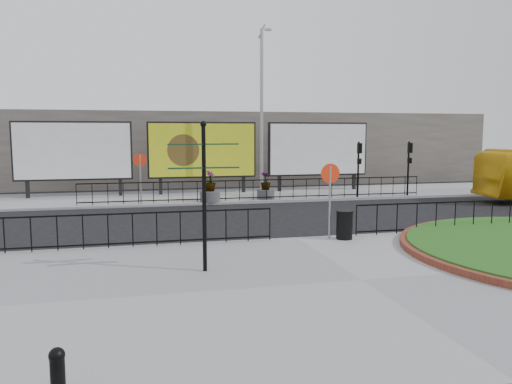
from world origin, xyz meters
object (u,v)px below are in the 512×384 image
object	(u,v)px
billboard_mid	(202,150)
litter_bin	(344,225)
lamp_post	(262,110)
planter_b	(266,189)
bollard	(57,369)
fingerpost_sign	(204,182)
planter_a	(210,190)

from	to	relation	value
billboard_mid	litter_bin	bearing A→B (deg)	-77.76
billboard_mid	lamp_post	xyz separation A→B (m)	(3.01, -1.97, 2.23)
lamp_post	planter_b	bearing A→B (deg)	-93.67
billboard_mid	litter_bin	xyz separation A→B (m)	(2.95, -13.57, -2.01)
bollard	billboard_mid	bearing A→B (deg)	78.00
billboard_mid	planter_b	distance (m)	4.75
billboard_mid	planter_b	bearing A→B (deg)	-47.42
lamp_post	fingerpost_sign	world-z (taller)	lamp_post
fingerpost_sign	planter_a	distance (m)	13.02
billboard_mid	planter_b	world-z (taller)	billboard_mid
lamp_post	bollard	distance (m)	21.78
lamp_post	bollard	world-z (taller)	lamp_post
fingerpost_sign	bollard	size ratio (longest dim) A/B	5.69
billboard_mid	bollard	bearing A→B (deg)	-102.00
lamp_post	bollard	size ratio (longest dim) A/B	14.02
planter_a	billboard_mid	bearing A→B (deg)	88.71
lamp_post	planter_a	size ratio (longest dim) A/B	5.85
billboard_mid	bollard	size ratio (longest dim) A/B	9.41
planter_a	lamp_post	bearing A→B (deg)	27.39
planter_a	fingerpost_sign	bearing A→B (deg)	-98.52
bollard	planter_b	xyz separation A→B (m)	(7.58, 18.70, 0.15)
litter_bin	planter_b	xyz separation A→B (m)	(-0.02, 10.38, 0.04)
litter_bin	lamp_post	bearing A→B (deg)	89.69
planter_a	planter_b	distance (m)	3.03
planter_a	planter_b	world-z (taller)	planter_a
bollard	planter_a	size ratio (longest dim) A/B	0.42
lamp_post	litter_bin	distance (m)	12.35
billboard_mid	planter_a	distance (m)	4.05
billboard_mid	planter_b	xyz separation A→B (m)	(2.93, -3.19, -1.97)
litter_bin	planter_b	distance (m)	10.38
billboard_mid	lamp_post	bearing A→B (deg)	-33.25
litter_bin	planter_a	distance (m)	10.45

